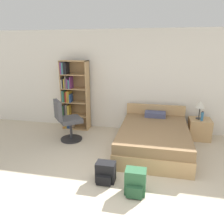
# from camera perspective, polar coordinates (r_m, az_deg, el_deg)

# --- Properties ---
(ground_plane) EXTENTS (14.00, 14.00, 0.00)m
(ground_plane) POSITION_cam_1_polar(r_m,az_deg,el_deg) (3.28, 0.90, -24.69)
(ground_plane) COLOR beige
(wall_back) EXTENTS (9.00, 0.06, 2.60)m
(wall_back) POSITION_cam_1_polar(r_m,az_deg,el_deg) (5.73, 7.28, 7.81)
(wall_back) COLOR white
(wall_back) RESTS_ON ground_plane
(bookshelf) EXTENTS (0.72, 0.34, 1.84)m
(bookshelf) POSITION_cam_1_polar(r_m,az_deg,el_deg) (5.96, -10.40, 4.19)
(bookshelf) COLOR tan
(bookshelf) RESTS_ON ground_plane
(bed) EXTENTS (1.46, 2.08, 0.76)m
(bed) POSITION_cam_1_polar(r_m,az_deg,el_deg) (4.90, 10.82, -6.50)
(bed) COLOR tan
(bed) RESTS_ON ground_plane
(office_chair) EXTENTS (0.72, 0.71, 1.01)m
(office_chair) POSITION_cam_1_polar(r_m,az_deg,el_deg) (5.24, -11.70, -2.40)
(office_chair) COLOR #232326
(office_chair) RESTS_ON ground_plane
(nightstand) EXTENTS (0.50, 0.49, 0.50)m
(nightstand) POSITION_cam_1_polar(r_m,az_deg,el_deg) (5.73, 21.85, -4.12)
(nightstand) COLOR tan
(nightstand) RESTS_ON ground_plane
(table_lamp) EXTENTS (0.22, 0.22, 0.43)m
(table_lamp) POSITION_cam_1_polar(r_m,az_deg,el_deg) (5.57, 22.05, 1.61)
(table_lamp) COLOR #333333
(table_lamp) RESTS_ON nightstand
(water_bottle) EXTENTS (0.06, 0.06, 0.23)m
(water_bottle) POSITION_cam_1_polar(r_m,az_deg,el_deg) (5.51, 22.48, -1.04)
(water_bottle) COLOR teal
(water_bottle) RESTS_ON nightstand
(backpack_green) EXTENTS (0.31, 0.30, 0.40)m
(backpack_green) POSITION_cam_1_polar(r_m,az_deg,el_deg) (3.50, 6.11, -17.82)
(backpack_green) COLOR #2D603D
(backpack_green) RESTS_ON ground_plane
(backpack_black) EXTENTS (0.32, 0.29, 0.34)m
(backpack_black) POSITION_cam_1_polar(r_m,az_deg,el_deg) (3.76, -1.71, -15.55)
(backpack_black) COLOR black
(backpack_black) RESTS_ON ground_plane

